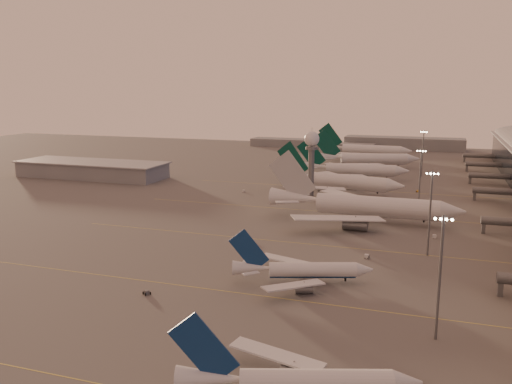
% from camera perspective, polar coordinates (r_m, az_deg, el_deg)
% --- Properties ---
extents(ground, '(700.00, 700.00, 0.00)m').
position_cam_1_polar(ground, '(128.04, -9.10, -11.31)').
color(ground, '#4D4A4A').
rests_on(ground, ground).
extents(taxiway_markings, '(180.00, 185.25, 0.02)m').
position_cam_1_polar(taxiway_markings, '(169.42, 9.08, -5.66)').
color(taxiway_markings, gold).
rests_on(taxiway_markings, ground).
extents(hangar, '(82.00, 27.00, 8.50)m').
position_cam_1_polar(hangar, '(304.46, -16.87, 2.31)').
color(hangar, slate).
rests_on(hangar, ground).
extents(radar_tower, '(6.40, 6.40, 31.10)m').
position_cam_1_polar(radar_tower, '(231.62, 5.86, 4.24)').
color(radar_tower, '#585B60').
rests_on(radar_tower, ground).
extents(mast_a, '(3.60, 0.56, 25.00)m').
position_cam_1_polar(mast_a, '(109.83, 18.80, -7.98)').
color(mast_a, '#585B60').
rests_on(mast_a, ground).
extents(mast_b, '(3.60, 0.56, 25.00)m').
position_cam_1_polar(mast_b, '(162.92, 17.86, -1.75)').
color(mast_b, '#585B60').
rests_on(mast_b, ground).
extents(mast_c, '(3.60, 0.56, 25.00)m').
position_cam_1_polar(mast_c, '(217.05, 16.87, 1.43)').
color(mast_c, '#585B60').
rests_on(mast_c, ground).
extents(mast_d, '(3.60, 0.56, 25.00)m').
position_cam_1_polar(mast_d, '(306.24, 17.15, 4.13)').
color(mast_d, '#585B60').
rests_on(mast_d, ground).
extents(distant_horizon, '(165.00, 37.50, 9.00)m').
position_cam_1_polar(distant_horizon, '(434.94, 11.65, 5.03)').
color(distant_horizon, slate).
rests_on(distant_horizon, ground).
extents(narrowbody_mid, '(34.73, 27.25, 14.07)m').
position_cam_1_polar(narrowbody_mid, '(136.91, 4.93, -8.42)').
color(narrowbody_mid, silver).
rests_on(narrowbody_mid, ground).
extents(widebody_white, '(71.06, 56.94, 25.00)m').
position_cam_1_polar(widebody_white, '(200.04, 11.28, -1.85)').
color(widebody_white, silver).
rests_on(widebody_white, ground).
extents(greentail_a, '(61.74, 49.41, 22.63)m').
position_cam_1_polar(greentail_a, '(252.27, 8.69, 0.85)').
color(greentail_a, silver).
rests_on(greentail_a, ground).
extents(greentail_b, '(58.95, 47.47, 21.41)m').
position_cam_1_polar(greentail_b, '(290.15, 10.17, 2.10)').
color(greentail_b, silver).
rests_on(greentail_b, ground).
extents(greentail_c, '(61.98, 49.35, 23.13)m').
position_cam_1_polar(greentail_c, '(330.58, 11.57, 3.19)').
color(greentail_c, silver).
rests_on(greentail_c, ground).
extents(greentail_d, '(63.86, 51.55, 23.19)m').
position_cam_1_polar(greentail_d, '(377.86, 11.40, 4.18)').
color(greentail_d, silver).
rests_on(greentail_d, ground).
extents(gsv_tug_mid, '(4.03, 3.66, 0.99)m').
position_cam_1_polar(gsv_tug_mid, '(132.63, -11.42, -10.34)').
color(gsv_tug_mid, '#505254').
rests_on(gsv_tug_mid, ground).
extents(gsv_truck_b, '(6.33, 2.82, 2.48)m').
position_cam_1_polar(gsv_truck_b, '(158.60, 11.75, -6.45)').
color(gsv_truck_b, silver).
rests_on(gsv_truck_b, ground).
extents(gsv_truck_c, '(5.41, 5.24, 2.24)m').
position_cam_1_polar(gsv_truck_c, '(173.80, -0.76, -4.69)').
color(gsv_truck_c, orange).
rests_on(gsv_truck_c, ground).
extents(gsv_catering_b, '(5.73, 3.10, 4.51)m').
position_cam_1_polar(gsv_catering_b, '(184.59, 18.38, -3.97)').
color(gsv_catering_b, silver).
rests_on(gsv_catering_b, ground).
extents(gsv_truck_d, '(2.43, 5.24, 2.04)m').
position_cam_1_polar(gsv_truck_d, '(251.07, -1.31, 0.24)').
color(gsv_truck_d, silver).
rests_on(gsv_truck_d, ground).
extents(gsv_tug_hangar, '(3.51, 2.46, 0.92)m').
position_cam_1_polar(gsv_tug_hangar, '(261.30, 16.68, 0.07)').
color(gsv_tug_hangar, orange).
rests_on(gsv_tug_hangar, ground).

